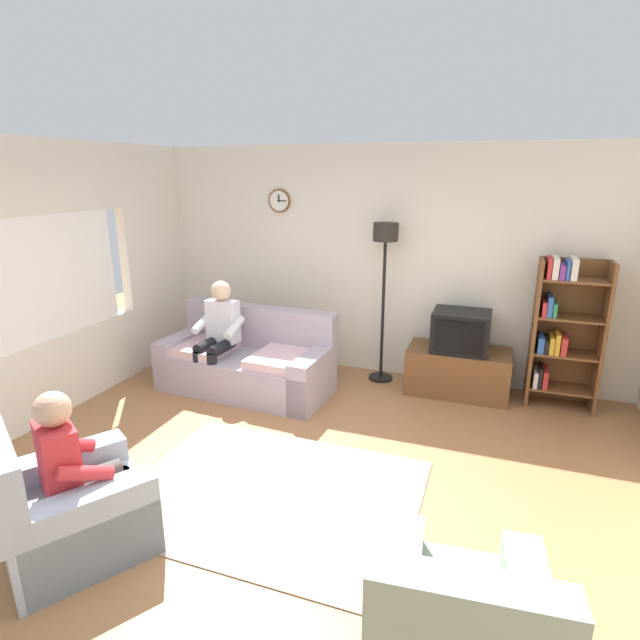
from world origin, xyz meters
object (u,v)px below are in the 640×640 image
Objects in this scene: floor_lamp at (385,259)px; tv at (461,331)px; armchair_near_bookshelf at (459,635)px; person_on_couch at (218,330)px; bookshelf at (562,329)px; armchair_near_window at (68,511)px; couch at (247,363)px; person_in_left_armchair at (77,463)px; tv_stand at (458,371)px.

tv is at bearing -7.88° from floor_lamp.
person_on_couch is (-2.86, 2.67, 0.41)m from armchair_near_bookshelf.
person_on_couch is at bearing -166.07° from bookshelf.
bookshelf is at bearing 79.16° from armchair_near_bookshelf.
floor_lamp is at bearing 172.12° from tv.
armchair_near_bookshelf is at bearing -1.90° from armchair_near_window.
person_on_couch reaches higher than tv.
bookshelf is 1.35× the size of armchair_near_window.
person_on_couch reaches higher than armchair_near_bookshelf.
armchair_near_window is (0.13, -2.70, -0.02)m from couch.
couch is 2.05× the size of armchair_near_bookshelf.
armchair_near_bookshelf is at bearing -100.84° from bookshelf.
floor_lamp reaches higher than tv.
armchair_near_window is 2.45m from armchair_near_bookshelf.
floor_lamp is (1.36, 0.80, 1.14)m from couch.
couch is at bearing 20.92° from person_on_couch.
armchair_near_window is at bearing -132.04° from bookshelf.
armchair_near_window is (-1.23, -3.49, -1.16)m from floor_lamp.
person_in_left_armchair is (0.05, 0.08, 0.32)m from armchair_near_window.
tv_stand is 0.48m from tv.
tv_stand is 0.94× the size of armchair_near_window.
tv is 0.63× the size of armchair_near_bookshelf.
tv_stand is 1.15m from bookshelf.
couch is 2.39m from tv.
couch is at bearing -163.41° from tv.
tv_stand is 3.93m from person_in_left_armchair.
person_in_left_armchair is (-2.40, 0.16, 0.32)m from armchair_near_bookshelf.
floor_lamp reaches higher than armchair_near_bookshelf.
person_in_left_armchair is at bearing -79.58° from person_on_couch.
floor_lamp reaches higher than person_in_left_armchair.
floor_lamp is 3.95m from armchair_near_bookshelf.
armchair_near_bookshelf is (2.44, -0.08, 0.00)m from armchair_near_window.
floor_lamp is at bearing 173.67° from tv_stand.
armchair_near_bookshelf is (2.57, -2.78, -0.02)m from couch.
bookshelf is (1.00, 0.07, 0.57)m from tv_stand.
bookshelf is at bearing 13.93° from person_on_couch.
floor_lamp is at bearing 30.28° from couch.
person_in_left_armchair is (-2.08, -3.29, -0.13)m from tv.
bookshelf is (3.25, 0.77, 0.52)m from couch.
armchair_near_bookshelf is (0.32, -3.47, 0.03)m from tv_stand.
couch is at bearing 93.80° from person_in_left_armchair.
armchair_near_window is 1.23× the size of armchair_near_bookshelf.
armchair_near_bookshelf reaches higher than tv_stand.
person_in_left_armchair reaches higher than armchair_near_window.
person_on_couch is 2.55m from person_in_left_armchair.
person_on_couch is (-2.54, -0.78, -0.03)m from tv.
armchair_near_bookshelf is (-0.68, -3.55, -0.54)m from bookshelf.
armchair_near_bookshelf is at bearing -84.74° from tv.
armchair_near_window is (-2.13, -3.37, -0.44)m from tv.
tv is (-0.00, -0.02, 0.48)m from tv_stand.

